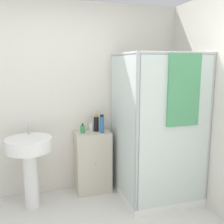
% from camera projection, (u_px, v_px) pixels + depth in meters
% --- Properties ---
extents(wall_back, '(6.40, 0.06, 2.50)m').
position_uv_depth(wall_back, '(57.00, 100.00, 3.44)').
color(wall_back, silver).
rests_on(wall_back, ground_plane).
extents(shower_enclosure, '(0.95, 0.98, 1.85)m').
position_uv_depth(shower_enclosure, '(155.00, 161.00, 3.35)').
color(shower_enclosure, white).
rests_on(shower_enclosure, ground_plane).
extents(vanity_cabinet, '(0.46, 0.33, 0.83)m').
position_uv_depth(vanity_cabinet, '(93.00, 162.00, 3.53)').
color(vanity_cabinet, beige).
rests_on(vanity_cabinet, ground_plane).
extents(sink, '(0.54, 0.54, 1.00)m').
position_uv_depth(sink, '(30.00, 155.00, 3.09)').
color(sink, white).
rests_on(sink, ground_plane).
extents(soap_dispenser, '(0.06, 0.06, 0.13)m').
position_uv_depth(soap_dispenser, '(83.00, 129.00, 3.40)').
color(soap_dispenser, green).
rests_on(soap_dispenser, vanity_cabinet).
extents(shampoo_bottle_tall_black, '(0.07, 0.07, 0.22)m').
position_uv_depth(shampoo_bottle_tall_black, '(96.00, 123.00, 3.49)').
color(shampoo_bottle_tall_black, black).
rests_on(shampoo_bottle_tall_black, vanity_cabinet).
extents(shampoo_bottle_blue, '(0.06, 0.06, 0.24)m').
position_uv_depth(shampoo_bottle_blue, '(102.00, 124.00, 3.41)').
color(shampoo_bottle_blue, '#2D66A3').
rests_on(shampoo_bottle_blue, vanity_cabinet).
extents(lotion_bottle_white, '(0.05, 0.05, 0.14)m').
position_uv_depth(lotion_bottle_white, '(91.00, 127.00, 3.49)').
color(lotion_bottle_white, white).
rests_on(lotion_bottle_white, vanity_cabinet).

